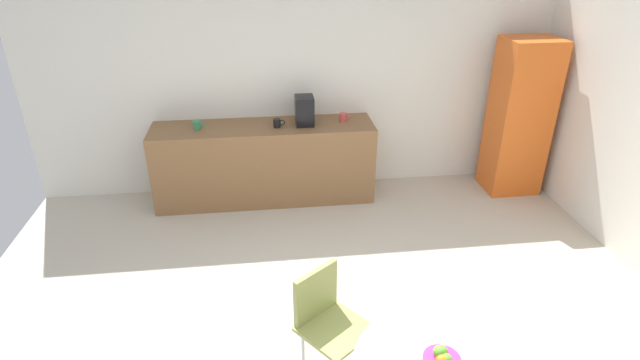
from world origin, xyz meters
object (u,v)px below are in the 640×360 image
object	(u,v)px
fruit_bowl	(442,360)
coffee_maker	(304,111)
chair_olive	(325,313)
mug_green	(197,125)
mug_red	(343,117)
locker_cabinet	(519,118)
mug_white	(277,123)

from	to	relation	value
fruit_bowl	coffee_maker	world-z (taller)	coffee_maker
chair_olive	mug_green	world-z (taller)	mug_green
mug_red	coffee_maker	bearing A→B (deg)	-174.23
locker_cabinet	mug_red	distance (m)	2.04
mug_white	chair_olive	bearing A→B (deg)	-85.72
chair_olive	fruit_bowl	world-z (taller)	fruit_bowl
fruit_bowl	locker_cabinet	bearing A→B (deg)	57.90
chair_olive	coffee_maker	distance (m)	2.70
chair_olive	fruit_bowl	bearing A→B (deg)	-53.38
fruit_bowl	chair_olive	bearing A→B (deg)	126.62
fruit_bowl	mug_green	size ratio (longest dim) A/B	1.61
chair_olive	mug_white	size ratio (longest dim) A/B	6.43
mug_white	mug_red	size ratio (longest dim) A/B	1.00
chair_olive	fruit_bowl	distance (m)	0.94
locker_cabinet	mug_green	xyz separation A→B (m)	(-3.66, 0.10, 0.04)
mug_green	coffee_maker	xyz separation A→B (m)	(1.18, 0.00, 0.11)
fruit_bowl	mug_red	xyz separation A→B (m)	(0.02, 3.42, 0.17)
locker_cabinet	coffee_maker	xyz separation A→B (m)	(-2.48, 0.10, 0.16)
mug_white	mug_green	xyz separation A→B (m)	(-0.87, 0.05, 0.00)
mug_red	coffee_maker	world-z (taller)	coffee_maker
locker_cabinet	fruit_bowl	size ratio (longest dim) A/B	8.68
locker_cabinet	coffee_maker	bearing A→B (deg)	177.69
locker_cabinet	mug_green	distance (m)	3.66
mug_white	mug_green	distance (m)	0.87
chair_olive	coffee_maker	bearing A→B (deg)	87.55
chair_olive	mug_green	size ratio (longest dim) A/B	6.43
coffee_maker	chair_olive	bearing A→B (deg)	-92.45
mug_white	mug_red	xyz separation A→B (m)	(0.75, 0.10, 0.00)
mug_red	chair_olive	bearing A→B (deg)	-101.70
mug_green	coffee_maker	world-z (taller)	coffee_maker
fruit_bowl	mug_white	distance (m)	3.40
fruit_bowl	mug_red	size ratio (longest dim) A/B	1.61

